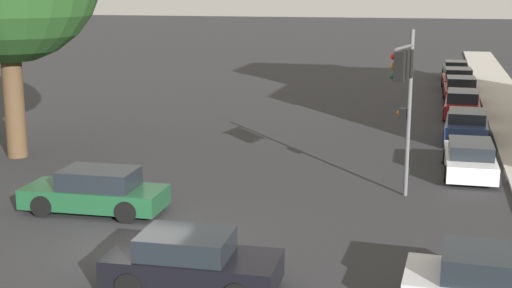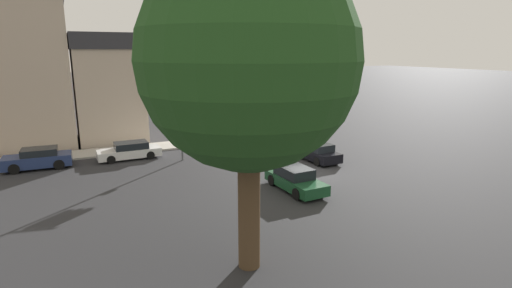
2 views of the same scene
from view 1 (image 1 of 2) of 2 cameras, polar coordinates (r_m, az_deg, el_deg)
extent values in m
plane|color=#28282B|center=(19.65, -9.54, -8.04)|extent=(300.00, 300.00, 0.00)
cube|color=#ADA89E|center=(50.15, 18.82, 4.03)|extent=(2.75, 60.00, 0.13)
cylinder|color=#4C3823|center=(30.46, -18.81, 3.42)|extent=(0.81, 0.81, 4.78)
cylinder|color=#515456|center=(23.80, 12.13, 2.32)|extent=(0.14, 0.14, 5.51)
cylinder|color=#515456|center=(22.59, 11.78, 7.58)|extent=(0.49, 1.89, 0.10)
cube|color=black|center=(23.10, 12.03, 6.30)|extent=(0.36, 0.36, 0.90)
sphere|color=red|center=(23.12, 11.60, 7.07)|extent=(0.20, 0.20, 0.20)
sphere|color=#99660F|center=(23.15, 11.57, 6.33)|extent=(0.20, 0.20, 0.20)
sphere|color=#0F511E|center=(23.18, 11.54, 5.60)|extent=(0.20, 0.20, 0.20)
cube|color=black|center=(22.64, 11.72, 6.19)|extent=(0.36, 0.36, 0.90)
sphere|color=red|center=(22.66, 11.29, 6.98)|extent=(0.20, 0.20, 0.20)
sphere|color=#99660F|center=(22.69, 11.26, 6.23)|extent=(0.20, 0.20, 0.20)
sphere|color=#0F511E|center=(22.72, 11.22, 5.47)|extent=(0.20, 0.20, 0.20)
cube|color=black|center=(22.18, 11.41, 6.08)|extent=(0.36, 0.36, 0.90)
sphere|color=red|center=(22.20, 10.96, 6.89)|extent=(0.20, 0.20, 0.20)
sphere|color=#99660F|center=(22.23, 10.93, 6.12)|extent=(0.20, 0.20, 0.20)
sphere|color=#0F511E|center=(22.26, 10.90, 5.35)|extent=(0.20, 0.20, 0.20)
cube|color=black|center=(23.84, 11.71, 2.41)|extent=(0.29, 0.39, 0.35)
sphere|color=orange|center=(23.87, 11.39, 2.44)|extent=(0.18, 0.18, 0.18)
cube|color=#194728|center=(22.62, -12.78, -4.12)|extent=(4.43, 1.87, 0.61)
cube|color=black|center=(22.39, -12.45, -2.70)|extent=(2.32, 1.58, 0.58)
cylinder|color=black|center=(22.59, -16.74, -4.79)|extent=(0.68, 0.25, 0.67)
cylinder|color=black|center=(23.93, -14.92, -3.71)|extent=(0.68, 0.25, 0.67)
cylinder|color=black|center=(21.44, -10.35, -5.37)|extent=(0.68, 0.25, 0.67)
cylinder|color=black|center=(22.86, -8.84, -4.19)|extent=(0.68, 0.25, 0.67)
cube|color=black|center=(15.95, 18.28, -9.12)|extent=(2.06, 1.76, 0.56)
cylinder|color=black|center=(17.07, 14.50, -10.32)|extent=(0.67, 0.25, 0.66)
cube|color=black|center=(16.65, -5.07, -9.90)|extent=(4.03, 1.87, 0.66)
cube|color=black|center=(16.48, -5.65, -7.95)|extent=(2.12, 1.59, 0.52)
cylinder|color=black|center=(17.15, -0.26, -9.85)|extent=(0.64, 0.24, 0.63)
cylinder|color=black|center=(17.80, -8.12, -9.11)|extent=(0.64, 0.24, 0.63)
cylinder|color=black|center=(16.42, -10.10, -11.10)|extent=(0.64, 0.24, 0.63)
cube|color=silver|center=(27.69, 16.71, -1.35)|extent=(1.81, 4.57, 0.60)
cube|color=black|center=(27.40, 16.80, -0.33)|extent=(1.57, 2.39, 0.49)
cylinder|color=black|center=(29.06, 14.94, -0.95)|extent=(0.23, 0.60, 0.60)
cylinder|color=black|center=(29.16, 18.15, -1.11)|extent=(0.23, 0.60, 0.60)
cylinder|color=black|center=(26.33, 15.06, -2.33)|extent=(0.23, 0.60, 0.60)
cylinder|color=black|center=(26.43, 18.61, -2.50)|extent=(0.23, 0.60, 0.60)
cube|color=navy|center=(33.61, 16.47, 1.21)|extent=(1.98, 4.38, 0.76)
cube|color=black|center=(33.33, 16.53, 2.19)|extent=(1.68, 2.30, 0.47)
cylinder|color=black|center=(34.97, 15.08, 1.34)|extent=(0.25, 0.70, 0.70)
cylinder|color=black|center=(34.98, 17.85, 1.17)|extent=(0.25, 0.70, 0.70)
cylinder|color=black|center=(32.35, 14.93, 0.47)|extent=(0.25, 0.70, 0.70)
cylinder|color=black|center=(32.36, 17.93, 0.29)|extent=(0.25, 0.70, 0.70)
cube|color=maroon|center=(39.75, 16.17, 2.85)|extent=(1.94, 4.66, 0.72)
cube|color=black|center=(39.47, 16.22, 3.72)|extent=(1.65, 2.44, 0.56)
cylinder|color=black|center=(41.20, 15.00, 2.94)|extent=(0.24, 0.66, 0.65)
cylinder|color=black|center=(41.20, 17.33, 2.80)|extent=(0.24, 0.66, 0.65)
cylinder|color=black|center=(38.39, 14.89, 2.28)|extent=(0.24, 0.66, 0.65)
cylinder|color=black|center=(38.39, 17.38, 2.13)|extent=(0.24, 0.66, 0.65)
cube|color=maroon|center=(44.78, 16.02, 3.91)|extent=(1.93, 4.33, 0.76)
cube|color=black|center=(44.51, 16.08, 4.77)|extent=(1.67, 2.26, 0.63)
cylinder|color=black|center=(46.09, 14.85, 3.91)|extent=(0.23, 0.65, 0.64)
cylinder|color=black|center=(46.18, 17.01, 3.80)|extent=(0.23, 0.65, 0.64)
cylinder|color=black|center=(43.46, 14.93, 3.42)|extent=(0.23, 0.65, 0.64)
cylinder|color=black|center=(43.55, 17.22, 3.30)|extent=(0.23, 0.65, 0.64)
cube|color=maroon|center=(50.05, 15.83, 4.76)|extent=(2.05, 4.58, 0.71)
cube|color=black|center=(49.79, 15.88, 5.49)|extent=(1.76, 2.40, 0.62)
cylinder|color=black|center=(51.42, 14.72, 4.80)|extent=(0.24, 0.70, 0.69)
cylinder|color=black|center=(51.52, 16.75, 4.69)|extent=(0.24, 0.70, 0.69)
cylinder|color=black|center=(48.64, 14.83, 4.37)|extent=(0.24, 0.70, 0.69)
cylinder|color=black|center=(48.74, 16.96, 4.26)|extent=(0.24, 0.70, 0.69)
cube|color=#194728|center=(55.97, 15.64, 5.56)|extent=(1.83, 4.22, 0.78)
cube|color=black|center=(55.73, 15.68, 6.17)|extent=(1.57, 2.22, 0.46)
cylinder|color=black|center=(57.24, 14.76, 5.50)|extent=(0.24, 0.65, 0.64)
cylinder|color=black|center=(57.33, 16.36, 5.42)|extent=(0.24, 0.65, 0.64)
cylinder|color=black|center=(54.67, 14.85, 5.19)|extent=(0.24, 0.65, 0.64)
cylinder|color=black|center=(54.76, 16.52, 5.10)|extent=(0.24, 0.65, 0.64)
camera|label=2|loc=(42.35, -29.61, 12.36)|focal=28.00mm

